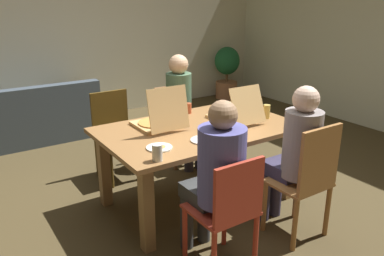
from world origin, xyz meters
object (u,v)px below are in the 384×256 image
Objects in this scene: chair_1 at (308,178)px; person_1 at (295,150)px; chair_0 at (228,209)px; person_2 at (182,102)px; pizza_box_1 at (158,122)px; plate_0 at (159,147)px; pizza_box_0 at (233,115)px; drinking_glass_2 at (188,108)px; drinking_glass_0 at (267,112)px; potted_plant at (227,70)px; plate_1 at (204,140)px; chair_3 at (115,133)px; chair_2 at (175,120)px; dining_table at (198,138)px; couch at (23,121)px; drinking_glass_1 at (157,153)px; person_0 at (216,172)px.

person_1 is at bearing 90.00° from chair_1.
person_2 is at bearing 67.05° from chair_0.
pizza_box_1 is 2.20× the size of plate_0.
chair_0 is at bearing -130.28° from pizza_box_0.
chair_1 reaches higher than drinking_glass_2.
plate_0 is at bearing -174.74° from drinking_glass_0.
chair_1 is 2.15× the size of pizza_box_1.
chair_1 is 1.01× the size of potted_plant.
pizza_box_1 reaches higher than plate_1.
person_2 is 1.38× the size of chair_3.
chair_1 is 0.86m from plate_1.
chair_0 is 2.09m from chair_2.
chair_2 is at bearing 68.64° from chair_0.
chair_2 is 0.95× the size of chair_3.
chair_0 is 6.60× the size of drinking_glass_0.
drinking_glass_0 is (0.33, -0.99, 0.08)m from person_2.
person_2 reaches higher than potted_plant.
potted_plant is (1.96, 3.08, -0.27)m from drinking_glass_0.
pizza_box_1 is (-0.30, 0.19, 0.16)m from dining_table.
pizza_box_0 is (0.03, 0.95, 0.26)m from chair_1.
person_2 reaches higher than chair_1.
plate_1 is 2.14× the size of drinking_glass_2.
chair_1 is 1.96m from chair_2.
drinking_glass_0 is (0.33, 0.67, 0.09)m from person_1.
couch reaches higher than plate_0.
pizza_box_0 is 0.63m from plate_1.
person_1 is 11.94× the size of drinking_glass_2.
potted_plant is (3.19, 3.19, -0.22)m from plate_0.
person_2 reaches higher than plate_0.
person_2 reaches higher than drinking_glass_1.
chair_0 is 3.97× the size of plate_1.
drinking_glass_0 is 0.07× the size of couch.
chair_2 is 0.70m from drinking_glass_2.
dining_table is 0.91× the size of couch.
potted_plant is (3.05, 1.97, 0.06)m from chair_3.
pizza_box_1 is at bearing 105.56° from plate_1.
potted_plant reaches higher than chair_0.
person_2 is (0.76, 1.80, 0.23)m from chair_0.
person_2 is at bearing -8.48° from chair_3.
plate_0 is 0.92× the size of plate_1.
person_1 is at bearing -56.87° from pizza_box_1.
plate_1 is at bearing -79.23° from chair_3.
person_0 reaches higher than chair_1.
chair_3 is (-0.40, 0.96, -0.16)m from dining_table.
chair_1 is 0.51× the size of couch.
person_1 is 1.06m from plate_0.
chair_1 reaches higher than chair_0.
plate_1 is 0.87m from drinking_glass_0.
chair_1 is at bearing -26.30° from drinking_glass_1.
person_2 is (-0.00, 1.67, 0.01)m from person_1.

